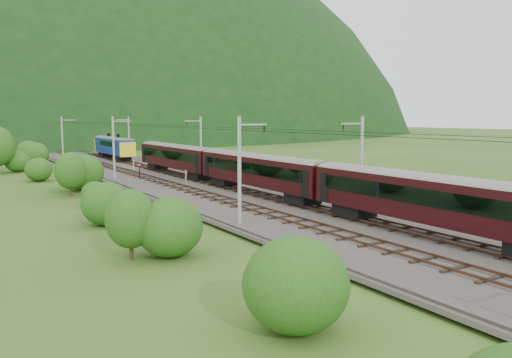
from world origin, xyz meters
TOP-DOWN VIEW (x-y plane):
  - ground at (0.00, 0.00)m, footprint 600.00×600.00m
  - railbed at (0.00, 10.00)m, footprint 14.00×220.00m
  - track_left at (-2.40, 10.00)m, footprint 2.40×220.00m
  - track_right at (2.40, 10.00)m, footprint 2.40×220.00m
  - catenary_left at (-6.12, 32.00)m, footprint 2.54×192.28m
  - catenary_right at (6.12, 32.00)m, footprint 2.54×192.28m
  - overhead_wires at (0.00, 10.00)m, footprint 4.83×198.00m
  - train at (2.40, -0.06)m, footprint 2.81×132.96m
  - hazard_post_near at (-0.61, 41.16)m, footprint 0.16×0.16m
  - hazard_post_far at (0.40, 24.43)m, footprint 0.16×0.16m
  - signal at (-3.42, 30.48)m, footprint 0.21×0.21m
  - vegetation_left at (-14.11, 22.96)m, footprint 11.75×145.53m
  - vegetation_right at (11.41, 8.43)m, footprint 6.62×109.01m

SIDE VIEW (x-z plane):
  - ground at x=0.00m, z-range 0.00..0.00m
  - railbed at x=0.00m, z-range 0.00..0.30m
  - track_left at x=-2.40m, z-range 0.24..0.51m
  - track_right at x=2.40m, z-range 0.24..0.51m
  - hazard_post_near at x=-0.61m, z-range 0.30..1.77m
  - hazard_post_far at x=0.40m, z-range 0.30..1.80m
  - signal at x=-3.42m, z-range 0.46..2.33m
  - vegetation_right at x=11.41m, z-range -0.07..2.93m
  - vegetation_left at x=-14.11m, z-range -1.25..5.70m
  - train at x=2.40m, z-range 0.92..5.80m
  - catenary_left at x=-6.12m, z-range 0.50..8.50m
  - catenary_right at x=6.12m, z-range 0.50..8.50m
  - overhead_wires at x=0.00m, z-range 7.08..7.12m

